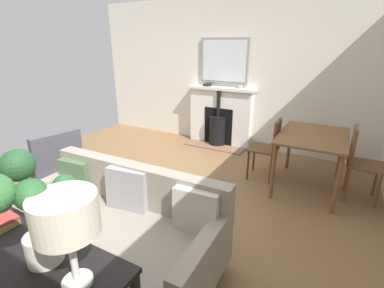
% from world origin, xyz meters
% --- Properties ---
extents(ground_plane, '(5.16, 5.45, 0.01)m').
position_xyz_m(ground_plane, '(0.00, 0.00, -0.00)').
color(ground_plane, olive).
extents(wall_left, '(0.12, 5.45, 2.65)m').
position_xyz_m(wall_left, '(-2.58, 0.00, 1.33)').
color(wall_left, silver).
rests_on(wall_left, ground).
extents(fireplace, '(0.52, 1.28, 1.11)m').
position_xyz_m(fireplace, '(-2.39, 0.01, 0.50)').
color(fireplace, brown).
rests_on(fireplace, ground).
extents(mirror_over_mantel, '(0.04, 0.91, 0.79)m').
position_xyz_m(mirror_over_mantel, '(-2.49, 0.01, 1.56)').
color(mirror_over_mantel, gray).
extents(mantel_bowl_near, '(0.17, 0.17, 0.04)m').
position_xyz_m(mantel_bowl_near, '(-2.40, -0.27, 1.13)').
color(mantel_bowl_near, black).
rests_on(mantel_bowl_near, fireplace).
extents(mantel_bowl_far, '(0.12, 0.12, 0.06)m').
position_xyz_m(mantel_bowl_far, '(-2.40, 0.36, 1.14)').
color(mantel_bowl_far, '#9E9384').
rests_on(mantel_bowl_far, fireplace).
extents(sofa, '(0.95, 1.90, 0.81)m').
position_xyz_m(sofa, '(0.88, 0.46, 0.34)').
color(sofa, '#B2B2B7').
rests_on(sofa, ground).
extents(ottoman, '(0.64, 0.79, 0.37)m').
position_xyz_m(ottoman, '(0.06, 0.37, 0.23)').
color(ottoman, '#B2B2B7').
rests_on(ottoman, ground).
extents(armchair_accent, '(0.76, 0.68, 0.85)m').
position_xyz_m(armchair_accent, '(0.37, -1.07, 0.47)').
color(armchair_accent, '#4C3321').
rests_on(armchair_accent, ground).
extents(console_table, '(0.44, 1.62, 0.80)m').
position_xyz_m(console_table, '(1.73, 0.46, 0.71)').
color(console_table, black).
rests_on(console_table, ground).
extents(table_lamp_far_end, '(0.28, 0.28, 0.46)m').
position_xyz_m(table_lamp_far_end, '(1.73, 1.07, 1.16)').
color(table_lamp_far_end, white).
rests_on(table_lamp_far_end, console_table).
extents(potted_plant, '(0.48, 0.42, 0.57)m').
position_xyz_m(potted_plant, '(1.73, 0.81, 1.16)').
color(potted_plant, silver).
rests_on(potted_plant, console_table).
extents(dining_table, '(1.13, 0.81, 0.76)m').
position_xyz_m(dining_table, '(-1.36, 1.76, 0.66)').
color(dining_table, brown).
rests_on(dining_table, ground).
extents(dining_chair_near_fireplace, '(0.41, 0.41, 0.88)m').
position_xyz_m(dining_chair_near_fireplace, '(-1.36, 1.22, 0.52)').
color(dining_chair_near_fireplace, brown).
rests_on(dining_chair_near_fireplace, ground).
extents(dining_chair_by_back_wall, '(0.41, 0.41, 0.92)m').
position_xyz_m(dining_chair_by_back_wall, '(-1.36, 2.30, 0.54)').
color(dining_chair_by_back_wall, brown).
rests_on(dining_chair_by_back_wall, ground).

